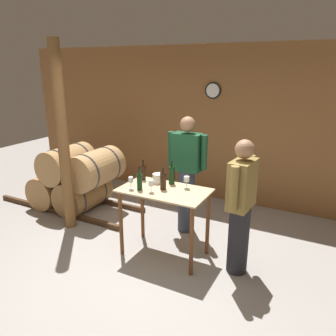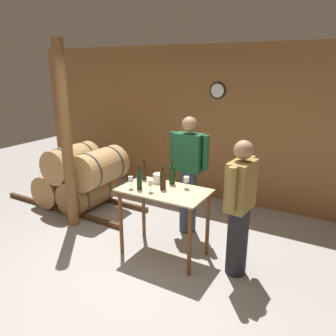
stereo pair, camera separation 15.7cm
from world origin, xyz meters
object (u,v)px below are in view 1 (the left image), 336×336
wooden_post (63,140)px  wine_bottle_left (140,181)px  wine_bottle_far_left (143,172)px  wine_glass_near_left (131,180)px  wine_glass_near_right (186,179)px  wine_bottle_center (163,180)px  ice_bucket (158,178)px  person_host (241,206)px  wine_bottle_right (172,175)px  person_visitor_with_scarf (187,173)px  wine_glass_near_center (151,184)px

wooden_post → wine_bottle_left: wooden_post is taller
wine_bottle_far_left → wine_glass_near_left: wine_bottle_far_left is taller
wine_bottle_left → wine_glass_near_right: 0.58m
wine_bottle_far_left → wine_bottle_center: bearing=-24.9°
wine_glass_near_left → ice_bucket: 0.40m
wine_bottle_far_left → person_host: (1.36, -0.12, -0.16)m
wine_glass_near_left → wine_bottle_center: bearing=27.2°
wine_bottle_left → wine_glass_near_right: wine_bottle_left is taller
wooden_post → wine_glass_near_right: (1.85, 0.16, -0.34)m
wine_bottle_left → person_host: bearing=10.3°
wooden_post → wine_bottle_right: size_ratio=8.86×
wine_glass_near_left → person_visitor_with_scarf: person_visitor_with_scarf is taller
wine_glass_near_left → ice_bucket: size_ratio=1.13×
wooden_post → wine_bottle_right: 1.67m
wooden_post → wine_glass_near_right: 1.89m
wine_glass_near_center → wine_bottle_left: bearing=178.0°
wine_bottle_far_left → wine_glass_near_left: (0.05, -0.37, 0.01)m
ice_bucket → wine_glass_near_center: bearing=-74.4°
wine_bottle_far_left → wine_bottle_center: wine_bottle_center is taller
wooden_post → wine_glass_near_left: size_ratio=17.02×
wine_bottle_right → wine_glass_near_right: bearing=-13.7°
wine_bottle_left → person_host: person_host is taller
wine_bottle_far_left → person_host: 1.37m
wooden_post → wine_bottle_right: (1.62, 0.22, -0.34)m
wine_glass_near_left → person_host: bearing=10.8°
wine_bottle_left → wine_glass_near_right: bearing=33.2°
wine_glass_near_center → person_visitor_with_scarf: person_visitor_with_scarf is taller
wine_bottle_left → wine_glass_near_left: 0.11m
wine_bottle_right → wine_glass_near_center: wine_bottle_right is taller
wine_bottle_far_left → wine_bottle_center: 0.44m
wooden_post → wine_bottle_left: size_ratio=9.21×
wooden_post → person_host: (2.57, 0.06, -0.51)m
wine_glass_near_left → wine_glass_near_right: bearing=30.5°
wine_glass_near_center → wine_glass_near_right: (0.32, 0.32, 0.00)m
wine_glass_near_center → person_visitor_with_scarf: size_ratio=0.09×
ice_bucket → person_host: 1.14m
wine_glass_near_right → ice_bucket: size_ratio=1.10×
wine_glass_near_right → wine_bottle_center: bearing=-145.1°
wine_glass_near_right → person_host: 0.74m
wooden_post → ice_bucket: bearing=6.6°
ice_bucket → person_visitor_with_scarf: bearing=72.9°
wine_bottle_center → wine_glass_near_center: 0.17m
wine_glass_near_left → person_visitor_with_scarf: bearing=68.8°
person_host → wine_bottle_left: bearing=-169.7°
wine_bottle_left → wine_glass_near_center: size_ratio=1.93×
wine_bottle_far_left → wine_glass_near_right: (0.64, -0.02, 0.00)m
person_host → person_visitor_with_scarf: 1.16m
wine_bottle_left → wine_bottle_center: size_ratio=1.03×
wine_glass_near_right → wine_glass_near_center: bearing=-134.6°
wine_bottle_right → wine_glass_near_left: wine_bottle_right is taller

